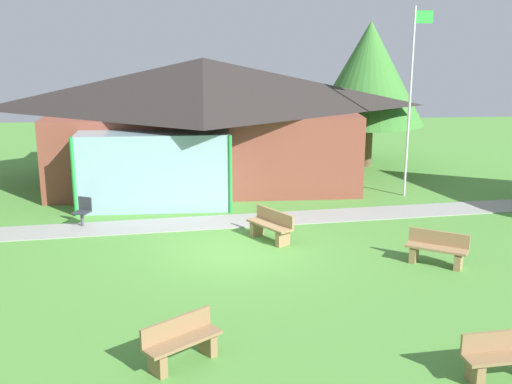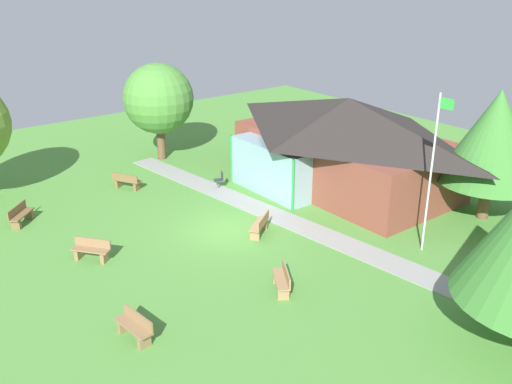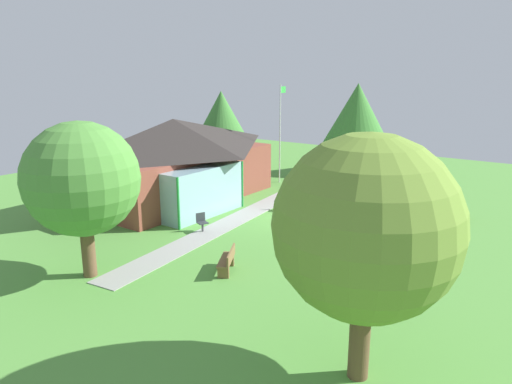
# 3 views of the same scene
# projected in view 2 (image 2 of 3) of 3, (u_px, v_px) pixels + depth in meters

# --- Properties ---
(ground_plane) EXTENTS (44.00, 44.00, 0.00)m
(ground_plane) POSITION_uv_depth(u_px,v_px,m) (232.00, 231.00, 24.38)
(ground_plane) COLOR #54933D
(pavilion) EXTENTS (11.66, 7.78, 4.54)m
(pavilion) POSITION_uv_depth(u_px,v_px,m) (343.00, 142.00, 28.43)
(pavilion) COLOR brown
(pavilion) RESTS_ON ground_plane
(footpath) EXTENTS (21.63, 3.60, 0.03)m
(footpath) POSITION_uv_depth(u_px,v_px,m) (277.00, 216.00, 25.80)
(footpath) COLOR #999993
(footpath) RESTS_ON ground_plane
(flagpole) EXTENTS (0.64, 0.08, 6.32)m
(flagpole) POSITION_uv_depth(u_px,v_px,m) (432.00, 168.00, 21.50)
(flagpole) COLOR silver
(flagpole) RESTS_ON ground_plane
(bench_rear_near_path) EXTENTS (1.22, 1.48, 0.84)m
(bench_rear_near_path) POSITION_uv_depth(u_px,v_px,m) (260.00, 226.00, 23.94)
(bench_rear_near_path) COLOR #9E7A51
(bench_rear_near_path) RESTS_ON ground_plane
(bench_mid_right) EXTENTS (1.51, 1.16, 0.84)m
(bench_mid_right) POSITION_uv_depth(u_px,v_px,m) (282.00, 280.00, 19.83)
(bench_mid_right) COLOR #9E7A51
(bench_mid_right) RESTS_ON ground_plane
(bench_mid_left) EXTENTS (1.52, 1.11, 0.84)m
(bench_mid_left) POSITION_uv_depth(u_px,v_px,m) (127.00, 181.00, 28.74)
(bench_mid_left) COLOR brown
(bench_mid_left) RESTS_ON ground_plane
(bench_front_center) EXTENTS (1.46, 1.26, 0.84)m
(bench_front_center) POSITION_uv_depth(u_px,v_px,m) (92.00, 250.00, 21.90)
(bench_front_center) COLOR olive
(bench_front_center) RESTS_ON ground_plane
(bench_front_left) EXTENTS (1.37, 1.37, 0.84)m
(bench_front_left) POSITION_uv_depth(u_px,v_px,m) (21.00, 215.00, 24.91)
(bench_front_left) COLOR brown
(bench_front_left) RESTS_ON ground_plane
(bench_front_right) EXTENTS (1.54, 0.60, 0.84)m
(bench_front_right) POSITION_uv_depth(u_px,v_px,m) (135.00, 327.00, 17.30)
(bench_front_right) COLOR olive
(bench_front_right) RESTS_ON ground_plane
(patio_chair_west) EXTENTS (0.58, 0.58, 0.86)m
(patio_chair_west) POSITION_uv_depth(u_px,v_px,m) (220.00, 180.00, 28.83)
(patio_chair_west) COLOR #33383D
(patio_chair_west) RESTS_ON ground_plane
(tree_west_hedge) EXTENTS (3.95, 3.95, 5.52)m
(tree_west_hedge) POSITION_uv_depth(u_px,v_px,m) (158.00, 99.00, 32.01)
(tree_west_hedge) COLOR brown
(tree_west_hedge) RESTS_ON ground_plane
(tree_behind_pavilion_right) EXTENTS (4.49, 4.49, 5.81)m
(tree_behind_pavilion_right) POSITION_uv_depth(u_px,v_px,m) (495.00, 137.00, 24.25)
(tree_behind_pavilion_right) COLOR brown
(tree_behind_pavilion_right) RESTS_ON ground_plane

